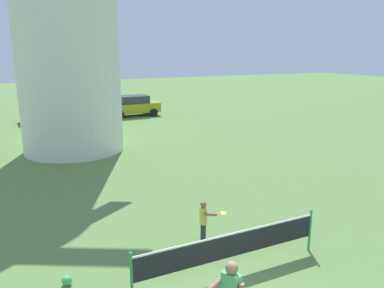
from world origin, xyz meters
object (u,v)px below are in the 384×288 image
(player_far, at_px, (204,219))
(parked_car_green, at_px, (50,110))
(tennis_net, at_px, (231,246))
(stray_ball, at_px, (67,280))
(parked_car_mustard, at_px, (134,105))

(player_far, xyz_separation_m, parked_car_green, (-1.61, 20.30, 0.17))
(tennis_net, relative_size, stray_ball, 21.35)
(stray_ball, bearing_deg, player_far, 7.04)
(tennis_net, bearing_deg, player_far, 84.08)
(tennis_net, height_order, stray_ball, tennis_net)
(parked_car_green, bearing_deg, tennis_net, -86.23)
(stray_ball, xyz_separation_m, parked_car_green, (2.00, 20.74, 0.70))
(player_far, height_order, parked_car_green, parked_car_green)
(tennis_net, bearing_deg, parked_car_green, 93.77)
(parked_car_mustard, bearing_deg, parked_car_green, 176.13)
(tennis_net, xyz_separation_m, parked_car_mustard, (4.57, 21.49, 0.12))
(tennis_net, distance_m, player_far, 1.61)
(parked_car_green, bearing_deg, player_far, -85.47)
(parked_car_mustard, bearing_deg, stray_ball, -111.50)
(parked_car_green, height_order, parked_car_mustard, same)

